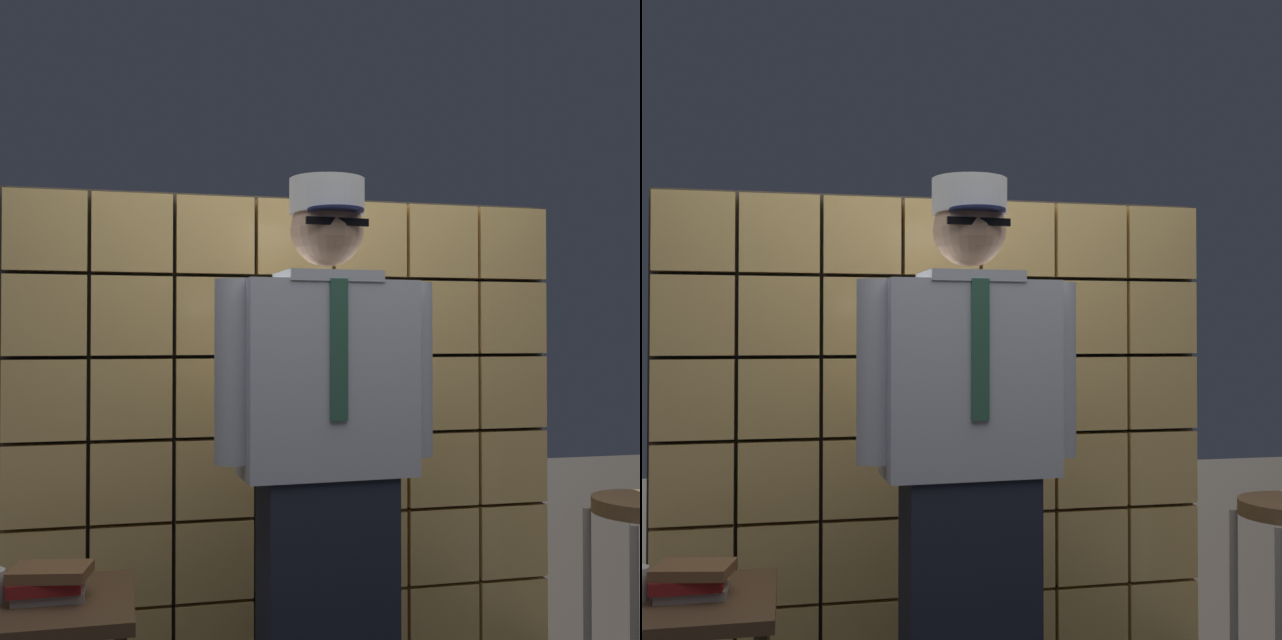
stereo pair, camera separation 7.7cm
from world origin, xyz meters
TOP-DOWN VIEW (x-y plane):
  - glass_block_wall at (0.00, 1.13)m, footprint 2.23×0.10m
  - standing_person at (-0.03, 0.47)m, footprint 0.73×0.32m
  - side_table at (-0.89, 0.45)m, footprint 0.52×0.52m
  - book_stack at (-0.88, 0.45)m, footprint 0.25×0.20m

SIDE VIEW (x-z plane):
  - side_table at x=-0.89m, z-range 0.20..0.76m
  - book_stack at x=-0.88m, z-range 0.56..0.66m
  - glass_block_wall at x=0.00m, z-range -0.02..1.89m
  - standing_person at x=-0.03m, z-range 0.04..1.88m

